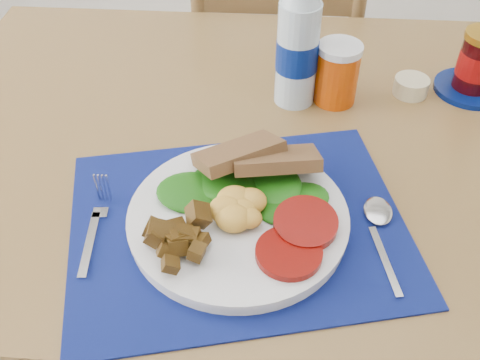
% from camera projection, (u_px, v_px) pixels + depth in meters
% --- Properties ---
extents(table, '(1.40, 0.90, 0.75)m').
position_uv_depth(table, '(305.00, 171.00, 1.03)').
color(table, brown).
rests_on(table, ground).
extents(chair_far, '(0.45, 0.43, 1.20)m').
position_uv_depth(chair_far, '(276.00, 36.00, 1.54)').
color(chair_far, brown).
rests_on(chair_far, ground).
extents(placemat, '(0.56, 0.48, 0.00)m').
position_uv_depth(placemat, '(238.00, 225.00, 0.82)').
color(placemat, '#040431').
rests_on(placemat, table).
extents(breakfast_plate, '(0.31, 0.31, 0.08)m').
position_uv_depth(breakfast_plate, '(233.00, 215.00, 0.80)').
color(breakfast_plate, silver).
rests_on(breakfast_plate, placemat).
extents(fork, '(0.03, 0.17, 0.00)m').
position_uv_depth(fork, '(97.00, 224.00, 0.81)').
color(fork, '#B2B5BA').
rests_on(fork, placemat).
extents(spoon, '(0.04, 0.18, 0.01)m').
position_uv_depth(spoon, '(380.00, 226.00, 0.81)').
color(spoon, '#B2B5BA').
rests_on(spoon, placemat).
extents(water_bottle, '(0.08, 0.08, 0.26)m').
position_uv_depth(water_bottle, '(298.00, 46.00, 0.98)').
color(water_bottle, '#ADBFCC').
rests_on(water_bottle, table).
extents(juice_glass, '(0.08, 0.08, 0.11)m').
position_uv_depth(juice_glass, '(337.00, 75.00, 1.02)').
color(juice_glass, '#C23F05').
rests_on(juice_glass, table).
extents(ramekin, '(0.07, 0.07, 0.03)m').
position_uv_depth(ramekin, '(411.00, 86.00, 1.06)').
color(ramekin, beige).
rests_on(ramekin, table).
extents(jam_on_saucer, '(0.14, 0.14, 0.12)m').
position_uv_depth(jam_on_saucer, '(477.00, 66.00, 1.04)').
color(jam_on_saucer, '#051557').
rests_on(jam_on_saucer, table).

